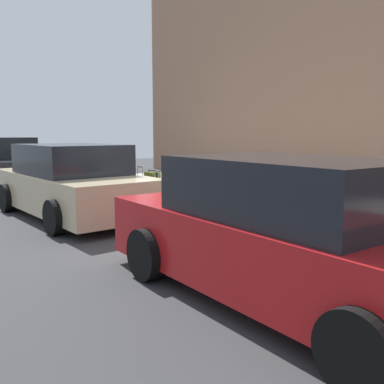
{
  "coord_description": "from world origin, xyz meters",
  "views": [
    {
      "loc": [
        -6.28,
        5.0,
        1.79
      ],
      "look_at": [
        0.25,
        0.0,
        0.65
      ],
      "focal_mm": 39.92,
      "sensor_mm": 36.0,
      "label": 1
    }
  ],
  "objects": [
    {
      "name": "suitcase_maroon_4",
      "position": [
        -0.67,
        -0.5,
        0.43
      ],
      "size": [
        0.51,
        0.26,
        0.64
      ],
      "color": "maroon",
      "rests_on": "sidewalk_curb"
    },
    {
      "name": "sidewalk_curb",
      "position": [
        0.0,
        -2.5,
        0.07
      ],
      "size": [
        18.0,
        5.0,
        0.14
      ],
      "primitive_type": "cube",
      "color": "#ADA89E",
      "rests_on": "ground_plane"
    },
    {
      "name": "suitcase_navy_0",
      "position": [
        -2.88,
        -0.47,
        0.49
      ],
      "size": [
        0.47,
        0.22,
        0.99
      ],
      "color": "navy",
      "rests_on": "sidewalk_curb"
    },
    {
      "name": "suitcase_olive_3",
      "position": [
        -1.24,
        -0.46,
        0.44
      ],
      "size": [
        0.38,
        0.24,
        0.83
      ],
      "color": "#59601E",
      "rests_on": "sidewalk_curb"
    },
    {
      "name": "suitcase_teal_9",
      "position": [
        2.01,
        -0.46,
        0.41
      ],
      "size": [
        0.37,
        0.22,
        0.78
      ],
      "color": "#0F606B",
      "rests_on": "sidewalk_curb"
    },
    {
      "name": "fire_hydrant",
      "position": [
        3.86,
        -0.53,
        0.55
      ],
      "size": [
        0.39,
        0.21,
        0.79
      ],
      "color": "#99999E",
      "rests_on": "sidewalk_curb"
    },
    {
      "name": "suitcase_silver_6",
      "position": [
        0.4,
        -0.52,
        0.41
      ],
      "size": [
        0.41,
        0.26,
        0.87
      ],
      "color": "#9EA0A8",
      "rests_on": "sidewalk_curb"
    },
    {
      "name": "suitcase_red_8",
      "position": [
        1.48,
        -0.52,
        0.5
      ],
      "size": [
        0.45,
        0.23,
        1.01
      ],
      "color": "red",
      "rests_on": "sidewalk_curb"
    },
    {
      "name": "suitcase_teal_2",
      "position": [
        -1.74,
        -0.48,
        0.41
      ],
      "size": [
        0.38,
        0.23,
        0.77
      ],
      "color": "#0F606B",
      "rests_on": "sidewalk_curb"
    },
    {
      "name": "suitcase_navy_7",
      "position": [
        0.93,
        -0.57,
        0.44
      ],
      "size": [
        0.41,
        0.23,
        0.91
      ],
      "color": "navy",
      "rests_on": "sidewalk_curb"
    },
    {
      "name": "suitcase_olive_10",
      "position": [
        2.51,
        -0.51,
        0.5
      ],
      "size": [
        0.39,
        0.26,
        0.77
      ],
      "color": "#59601E",
      "rests_on": "sidewalk_curb"
    },
    {
      "name": "bollard_post",
      "position": [
        4.64,
        -0.38,
        0.56
      ],
      "size": [
        0.14,
        0.14,
        0.84
      ],
      "primitive_type": "cylinder",
      "color": "#333338",
      "rests_on": "sidewalk_curb"
    },
    {
      "name": "suitcase_maroon_11",
      "position": [
        3.0,
        -0.46,
        0.4
      ],
      "size": [
        0.36,
        0.24,
        0.83
      ],
      "color": "maroon",
      "rests_on": "sidewalk_curb"
    },
    {
      "name": "suitcase_black_5",
      "position": [
        -0.11,
        -0.58,
        0.45
      ],
      "size": [
        0.38,
        0.24,
        0.67
      ],
      "color": "black",
      "rests_on": "sidewalk_curb"
    },
    {
      "name": "parked_car_red_0",
      "position": [
        -3.4,
        1.52,
        0.73
      ],
      "size": [
        4.74,
        2.12,
        1.54
      ],
      "color": "#AD1619",
      "rests_on": "ground_plane"
    },
    {
      "name": "suitcase_red_1",
      "position": [
        -2.29,
        -0.51,
        0.39
      ],
      "size": [
        0.47,
        0.25,
        0.74
      ],
      "color": "red",
      "rests_on": "sidewalk_curb"
    },
    {
      "name": "parked_car_beige_1",
      "position": [
        2.52,
        1.52,
        0.73
      ],
      "size": [
        4.72,
        2.21,
        1.56
      ],
      "color": "tan",
      "rests_on": "ground_plane"
    },
    {
      "name": "ground_plane",
      "position": [
        0.0,
        0.0,
        0.0
      ],
      "size": [
        40.0,
        40.0,
        0.0
      ],
      "primitive_type": "plane",
      "color": "#333335"
    },
    {
      "name": "parked_car_charcoal_2",
      "position": [
        8.52,
        1.52,
        0.77
      ],
      "size": [
        4.79,
        2.15,
        1.66
      ],
      "color": "black",
      "rests_on": "ground_plane"
    }
  ]
}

